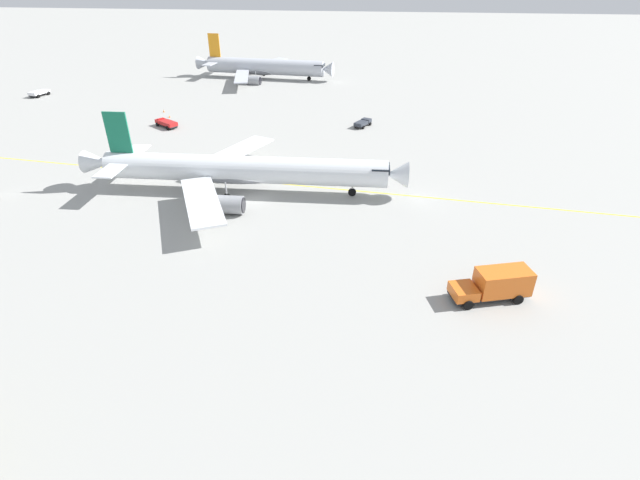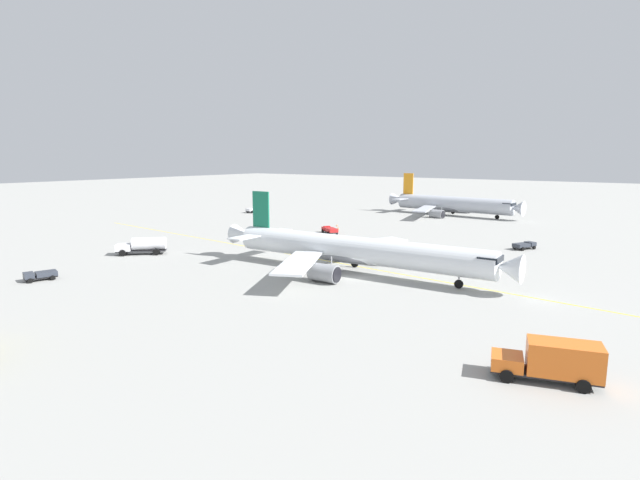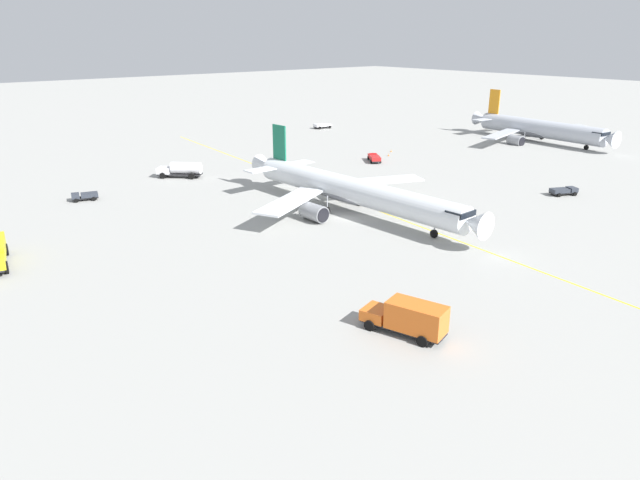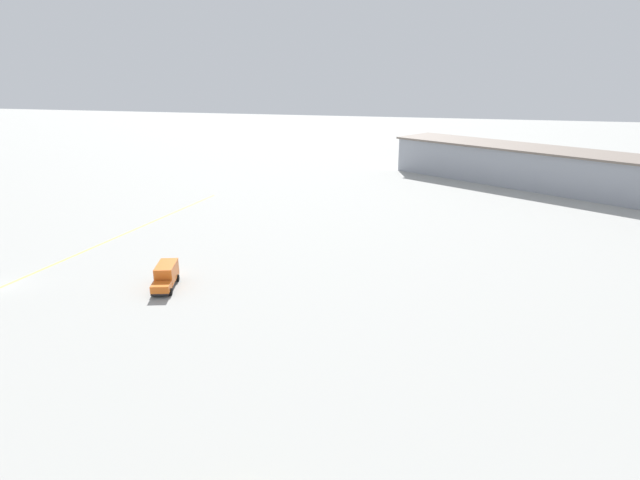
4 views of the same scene
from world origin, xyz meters
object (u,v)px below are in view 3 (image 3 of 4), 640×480
baggage_truck_truck (85,196)px  airliner_main (350,191)px  airliner_secondary (538,129)px  safety_cone_mid (391,151)px  pushback_tug_truck (322,125)px  catering_truck_truck (409,318)px  baggage_truck_truck_extra (564,191)px  fuel_tanker_truck (181,169)px  ops_pickup_truck (374,158)px  safety_cone_near (389,155)px

baggage_truck_truck → airliner_main: bearing=147.8°
airliner_secondary → safety_cone_mid: bearing=-104.7°
airliner_secondary → baggage_truck_truck: airliner_secondary is taller
airliner_secondary → pushback_tug_truck: 56.63m
catering_truck_truck → baggage_truck_truck_extra: (15.50, -54.13, -0.94)m
safety_cone_mid → baggage_truck_truck: bearing=87.6°
fuel_tanker_truck → catering_truck_truck: (-66.19, 11.48, 0.10)m
baggage_truck_truck_extra → fuel_tanker_truck: bearing=155.7°
catering_truck_truck → baggage_truck_truck_extra: bearing=-91.1°
pushback_tug_truck → catering_truck_truck: (-95.07, 68.63, 0.85)m
ops_pickup_truck → baggage_truck_truck: (7.98, 56.00, -0.09)m
baggage_truck_truck → baggage_truck_truck_extra: 77.04m
fuel_tanker_truck → safety_cone_mid: (-7.19, -47.42, -1.28)m
safety_cone_near → airliner_secondary: bearing=-104.4°
pushback_tug_truck → baggage_truck_truck_extra: (-79.57, 14.50, -0.09)m
baggage_truck_truck_extra → safety_cone_mid: baggage_truck_truck_extra is taller
airliner_secondary → safety_cone_near: airliner_secondary is taller
catering_truck_truck → safety_cone_near: bearing=-61.6°
pushback_tug_truck → baggage_truck_truck_extra: bearing=-92.1°
pushback_tug_truck → baggage_truck_truck: 83.00m
airliner_secondary → baggage_truck_truck_extra: bearing=-49.3°
ops_pickup_truck → safety_cone_near: ops_pickup_truck is taller
pushback_tug_truck → baggage_truck_truck: size_ratio=1.21×
pushback_tug_truck → fuel_tanker_truck: (-28.88, 57.16, 0.76)m
pushback_tug_truck → safety_cone_near: (-38.95, 13.52, -0.53)m
airliner_main → catering_truck_truck: airliner_main is taller
airliner_main → fuel_tanker_truck: airliner_main is taller
pushback_tug_truck → safety_cone_near: pushback_tug_truck is taller
airliner_secondary → airliner_main: bearing=-73.7°
airliner_main → safety_cone_near: airliner_main is taller
fuel_tanker_truck → safety_cone_near: 44.80m
baggage_truck_truck → fuel_tanker_truck: bearing=-151.3°
catering_truck_truck → airliner_main: bearing=-51.3°
fuel_tanker_truck → baggage_truck_truck: 19.41m
catering_truck_truck → baggage_truck_truck_extra: size_ratio=1.69×
fuel_tanker_truck → catering_truck_truck: 67.18m
catering_truck_truck → safety_cone_near: size_ratio=14.33×
airliner_secondary → safety_cone_mid: 39.65m
airliner_main → pushback_tug_truck: 80.28m
airliner_main → safety_cone_mid: bearing=124.3°
fuel_tanker_truck → pushback_tug_truck: bearing=-108.5°
airliner_main → ops_pickup_truck: airliner_main is taller
airliner_secondary → baggage_truck_truck: size_ratio=9.29×
ops_pickup_truck → safety_cone_near: size_ratio=9.91×
baggage_truck_truck_extra → baggage_truck_truck: bearing=168.7°
airliner_main → ops_pickup_truck: bearing=127.5°
airliner_secondary → catering_truck_truck: 106.39m
ops_pickup_truck → safety_cone_mid: 11.54m
pushback_tug_truck → ops_pickup_truck: 45.84m
pushback_tug_truck → baggage_truck_truck_extra: pushback_tug_truck is taller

